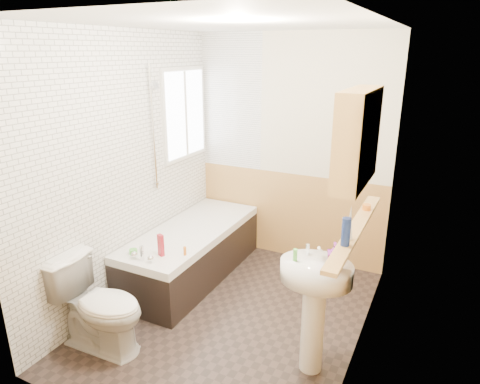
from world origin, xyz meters
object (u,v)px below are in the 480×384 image
object	(u,v)px
toilet	(99,306)
bathtub	(192,251)
sink	(315,295)
pine_shelf	(356,229)
medicine_cabinet	(357,138)

from	to	relation	value
toilet	bathtub	bearing A→B (deg)	-2.95
toilet	sink	size ratio (longest dim) A/B	0.77
sink	pine_shelf	size ratio (longest dim) A/B	0.68
pine_shelf	bathtub	bearing A→B (deg)	162.80
sink	medicine_cabinet	bearing A→B (deg)	48.05
bathtub	toilet	distance (m)	1.32
bathtub	sink	bearing A→B (deg)	-27.26
bathtub	pine_shelf	distance (m)	2.02
toilet	medicine_cabinet	world-z (taller)	medicine_cabinet
toilet	sink	bearing A→B (deg)	-74.02
sink	toilet	bearing A→B (deg)	-157.47
bathtub	medicine_cabinet	size ratio (longest dim) A/B	2.59
sink	pine_shelf	distance (m)	0.56
bathtub	medicine_cabinet	bearing A→B (deg)	-20.39
bathtub	pine_shelf	bearing A→B (deg)	-17.20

